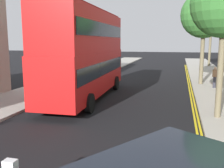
# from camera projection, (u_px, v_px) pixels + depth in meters

# --- Properties ---
(sidewalk_left) EXTENTS (4.00, 80.00, 0.14)m
(sidewalk_left) POSITION_uv_depth(u_px,v_px,m) (35.00, 93.00, 18.49)
(sidewalk_left) COLOR #ADA89E
(sidewalk_left) RESTS_ON ground
(kerb_line_outer) EXTENTS (0.10, 56.00, 0.01)m
(kerb_line_outer) POSITION_uv_depth(u_px,v_px,m) (196.00, 111.00, 13.86)
(kerb_line_outer) COLOR yellow
(kerb_line_outer) RESTS_ON ground
(kerb_line_inner) EXTENTS (0.10, 56.00, 0.01)m
(kerb_line_inner) POSITION_uv_depth(u_px,v_px,m) (193.00, 111.00, 13.90)
(kerb_line_inner) COLOR yellow
(kerb_line_inner) RESTS_ON ground
(double_decker_bus_away) EXTENTS (3.07, 10.88, 5.64)m
(double_decker_bus_away) POSITION_uv_depth(u_px,v_px,m) (86.00, 52.00, 16.55)
(double_decker_bus_away) COLOR red
(double_decker_bus_away) RESTS_ON ground
(pedestrian_far) EXTENTS (0.34, 0.22, 1.62)m
(pedestrian_far) POSITION_uv_depth(u_px,v_px,m) (215.00, 77.00, 19.89)
(pedestrian_far) COLOR #2D2D38
(pedestrian_far) RESTS_ON sidewalk_right
(street_tree_near) EXTENTS (3.69, 3.69, 8.02)m
(street_tree_near) POSITION_uv_depth(u_px,v_px,m) (211.00, 23.00, 36.40)
(street_tree_near) COLOR #6B6047
(street_tree_near) RESTS_ON sidewalk_right
(street_tree_far) EXTENTS (3.79, 3.79, 7.59)m
(street_tree_far) POSITION_uv_depth(u_px,v_px,m) (204.00, 15.00, 20.92)
(street_tree_far) COLOR #6B6047
(street_tree_far) RESTS_ON sidewalk_right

